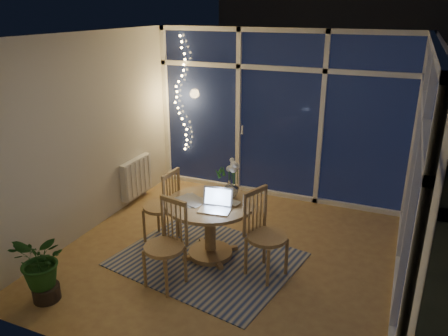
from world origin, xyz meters
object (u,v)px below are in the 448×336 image
Objects in this scene: chair_left at (160,205)px; potted_plant at (42,268)px; dining_table at (210,230)px; chair_front at (164,245)px; laptop at (215,200)px; flower_vase at (229,190)px; chair_right at (267,235)px.

potted_plant is (-0.47, -1.55, -0.12)m from chair_left.
chair_front is at bearing -105.45° from dining_table.
chair_front reaches higher than potted_plant.
laptop reaches higher than flower_vase.
dining_table is 1.07× the size of chair_front.
chair_right is 0.69m from laptop.
laptop is 0.46× the size of potted_plant.
chair_right is (0.75, -0.12, 0.15)m from dining_table.
chair_front is (-0.95, -0.61, -0.02)m from chair_right.
chair_front is (-0.20, -0.73, 0.13)m from dining_table.
dining_table is at bearing 49.72° from potted_plant.
laptop is 1.65× the size of flower_vase.
chair_left is 0.98× the size of chair_right.
dining_table is 0.54m from flower_vase.
potted_plant is at bearing 146.25° from chair_right.
chair_left reaches higher than potted_plant.
chair_left is 1.01m from chair_front.
chair_left is at bearing 73.11° from potted_plant.
laptop is (0.14, -0.18, 0.49)m from dining_table.
chair_right is 1.04× the size of chair_front.
chair_right reaches higher than chair_left.
chair_left is 1.32× the size of potted_plant.
dining_table is 0.77m from chair_left.
chair_right is at bearing -9.29° from dining_table.
chair_right is 1.35× the size of potted_plant.
chair_right is 1.13m from chair_front.
chair_front reaches higher than laptop.
chair_left reaches higher than chair_front.
chair_left is at bearing 171.69° from dining_table.
chair_front is at bearing 145.17° from chair_right.
dining_table is 0.77m from chair_front.
flower_vase is (0.91, 0.11, 0.32)m from chair_left.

